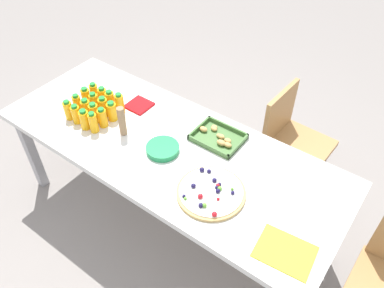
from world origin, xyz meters
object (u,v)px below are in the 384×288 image
object	(u,v)px
juice_bottle_11	(112,111)
cardboard_tube	(122,121)
party_table	(167,152)
juice_bottle_6	(94,113)
juice_bottle_0	(68,110)
juice_bottle_15	(120,104)
juice_bottle_5	(86,108)
juice_bottle_13	(103,96)
juice_bottle_12	(94,93)
fruit_pizza	(211,192)
juice_bottle_4	(77,104)
plate_stack	(163,149)
napkin_stack	(139,105)
juice_bottle_3	(93,123)
juice_bottle_1	(76,114)
snack_tray	(218,137)
juice_bottle_7	(102,118)
juice_bottle_2	(85,120)
juice_bottle_10	(103,107)
paper_folder	(285,252)
juice_bottle_8	(86,98)
chair_far_right	(291,137)
juice_bottle_9	(94,103)

from	to	relation	value
juice_bottle_11	cardboard_tube	distance (m)	0.16
party_table	juice_bottle_6	xyz separation A→B (m)	(-0.49, -0.10, 0.13)
juice_bottle_0	juice_bottle_15	bearing A→B (deg)	46.26
juice_bottle_5	juice_bottle_13	world-z (taller)	same
juice_bottle_12	juice_bottle_13	bearing A→B (deg)	7.29
fruit_pizza	juice_bottle_4	bearing A→B (deg)	176.88
cardboard_tube	juice_bottle_12	bearing A→B (deg)	161.38
party_table	juice_bottle_5	world-z (taller)	juice_bottle_5
juice_bottle_13	fruit_pizza	size ratio (longest dim) A/B	0.36
juice_bottle_12	plate_stack	world-z (taller)	juice_bottle_12
plate_stack	napkin_stack	size ratio (longest dim) A/B	1.29
juice_bottle_3	juice_bottle_15	bearing A→B (deg)	89.26
juice_bottle_1	cardboard_tube	size ratio (longest dim) A/B	0.68
juice_bottle_15	napkin_stack	world-z (taller)	juice_bottle_15
juice_bottle_15	snack_tray	size ratio (longest dim) A/B	0.52
juice_bottle_7	juice_bottle_11	xyz separation A→B (m)	(0.00, 0.08, -0.00)
juice_bottle_5	juice_bottle_15	size ratio (longest dim) A/B	0.88
juice_bottle_4	plate_stack	size ratio (longest dim) A/B	0.69
juice_bottle_1	juice_bottle_2	world-z (taller)	juice_bottle_2
snack_tray	juice_bottle_1	bearing A→B (deg)	-154.06
juice_bottle_12	juice_bottle_1	bearing A→B (deg)	-72.26
juice_bottle_10	juice_bottle_15	size ratio (longest dim) A/B	0.92
juice_bottle_4	cardboard_tube	xyz separation A→B (m)	(0.38, 0.02, 0.03)
party_table	snack_tray	size ratio (longest dim) A/B	7.40
napkin_stack	paper_folder	xyz separation A→B (m)	(1.26, -0.41, -0.00)
juice_bottle_13	cardboard_tube	xyz separation A→B (m)	(0.31, -0.14, 0.04)
party_table	juice_bottle_6	distance (m)	0.52
juice_bottle_7	snack_tray	size ratio (longest dim) A/B	0.46
juice_bottle_10	juice_bottle_12	bearing A→B (deg)	156.21
juice_bottle_1	juice_bottle_8	world-z (taller)	juice_bottle_8
juice_bottle_0	party_table	bearing A→B (deg)	15.04
juice_bottle_6	plate_stack	world-z (taller)	juice_bottle_6
paper_folder	cardboard_tube	bearing A→B (deg)	172.31
chair_far_right	juice_bottle_13	world-z (taller)	juice_bottle_13
juice_bottle_3	juice_bottle_6	xyz separation A→B (m)	(-0.06, 0.07, -0.00)
juice_bottle_4	juice_bottle_13	distance (m)	0.17
juice_bottle_2	juice_bottle_3	world-z (taller)	juice_bottle_3
juice_bottle_7	fruit_pizza	distance (m)	0.84
juice_bottle_6	juice_bottle_13	world-z (taller)	juice_bottle_6
juice_bottle_0	juice_bottle_1	size ratio (longest dim) A/B	1.03
juice_bottle_2	juice_bottle_10	world-z (taller)	same
party_table	plate_stack	world-z (taller)	plate_stack
juice_bottle_0	snack_tray	xyz separation A→B (m)	(0.86, 0.39, -0.05)
chair_far_right	cardboard_tube	size ratio (longest dim) A/B	4.27
juice_bottle_6	plate_stack	distance (m)	0.51
juice_bottle_2	juice_bottle_1	bearing A→B (deg)	175.79
juice_bottle_11	juice_bottle_13	world-z (taller)	juice_bottle_11
chair_far_right	juice_bottle_2	xyz separation A→B (m)	(-0.98, -0.92, 0.28)
juice_bottle_7	juice_bottle_9	bearing A→B (deg)	154.32
juice_bottle_6	napkin_stack	bearing A→B (deg)	67.26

